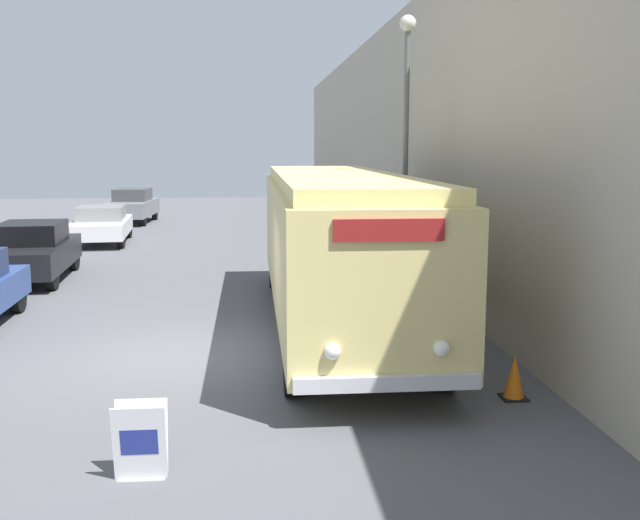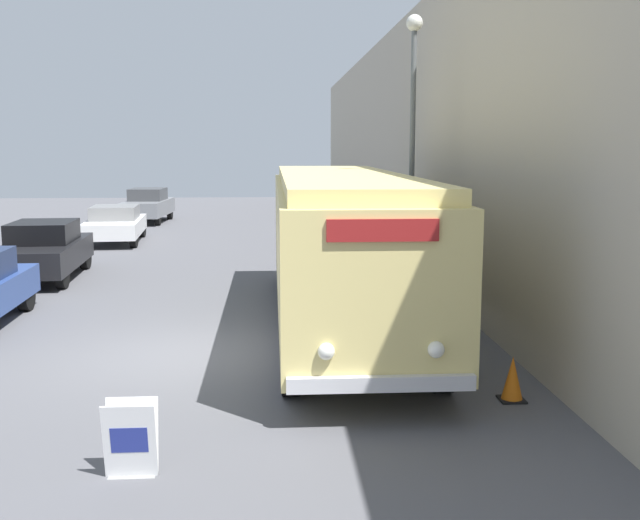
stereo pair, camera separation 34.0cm
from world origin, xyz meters
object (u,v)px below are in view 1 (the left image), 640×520
(parked_car_distant, at_px, (133,205))
(traffic_cone, at_px, (514,377))
(parked_car_far, at_px, (101,224))
(vintage_bus, at_px, (337,240))
(streetlamp, at_px, (406,120))
(parked_car_mid, at_px, (32,251))
(sign_board, at_px, (140,442))

(parked_car_distant, xyz_separation_m, traffic_cone, (9.29, -25.67, -0.49))
(parked_car_distant, bearing_deg, parked_car_far, -86.92)
(vintage_bus, bearing_deg, parked_car_far, 118.17)
(vintage_bus, height_order, parked_car_distant, vintage_bus)
(vintage_bus, distance_m, parked_car_far, 15.41)
(streetlamp, distance_m, parked_car_mid, 10.70)
(parked_car_far, xyz_separation_m, traffic_cone, (9.29, -18.21, -0.39))
(parked_car_mid, xyz_separation_m, parked_car_far, (0.34, 7.70, -0.08))
(streetlamp, distance_m, parked_car_distant, 21.41)
(vintage_bus, relative_size, parked_car_far, 2.43)
(traffic_cone, bearing_deg, parked_car_distant, 109.88)
(sign_board, height_order, parked_car_distant, parked_car_distant)
(vintage_bus, height_order, parked_car_mid, vintage_bus)
(vintage_bus, distance_m, parked_car_distant, 22.26)
(sign_board, xyz_separation_m, parked_car_distant, (-4.32, 27.83, 0.40))
(sign_board, bearing_deg, vintage_bus, 66.69)
(streetlamp, bearing_deg, vintage_bus, -132.79)
(vintage_bus, bearing_deg, traffic_cone, -66.41)
(vintage_bus, height_order, streetlamp, streetlamp)
(parked_car_far, bearing_deg, parked_car_mid, -96.86)
(parked_car_mid, bearing_deg, parked_car_distant, 85.42)
(parked_car_far, relative_size, parked_car_distant, 1.06)
(vintage_bus, distance_m, parked_car_mid, 9.64)
(vintage_bus, distance_m, sign_board, 7.54)
(streetlamp, bearing_deg, sign_board, -118.30)
(vintage_bus, xyz_separation_m, parked_car_far, (-7.26, 13.55, -1.04))
(streetlamp, height_order, parked_car_far, streetlamp)
(traffic_cone, bearing_deg, parked_car_mid, 132.53)
(sign_board, distance_m, streetlamp, 10.57)
(parked_car_far, bearing_deg, traffic_cone, -67.26)
(vintage_bus, distance_m, traffic_cone, 5.27)
(streetlamp, bearing_deg, traffic_cone, -87.53)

